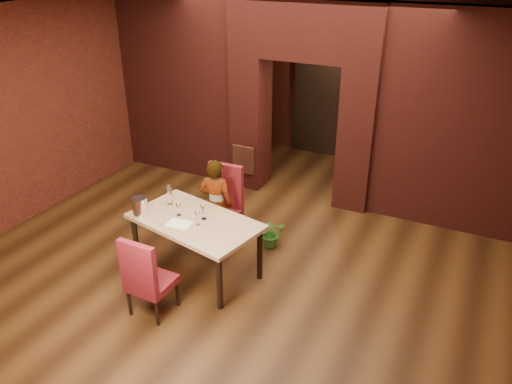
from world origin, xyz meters
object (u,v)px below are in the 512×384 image
dining_table (196,246)px  wine_glass_a (179,209)px  chair_far (220,207)px  chair_near (151,274)px  wine_glass_b (204,212)px  water_bottle (169,194)px  person_seated (216,204)px  potted_plant (271,233)px  wine_bucket (140,206)px  wine_glass_c (198,218)px

dining_table → wine_glass_a: 0.54m
chair_far → chair_near: (0.06, -1.68, -0.05)m
wine_glass_b → chair_near: bearing=-97.5°
wine_glass_b → water_bottle: (-0.62, 0.15, 0.04)m
person_seated → dining_table: bearing=89.0°
potted_plant → wine_glass_a: bearing=-131.8°
chair_far → potted_plant: (0.71, 0.21, -0.36)m
wine_glass_b → wine_bucket: size_ratio=0.82×
water_bottle → wine_glass_a: bearing=-36.2°
chair_far → potted_plant: bearing=12.9°
chair_near → chair_far: bearing=-87.1°
wine_glass_a → chair_near: bearing=-77.0°
person_seated → wine_glass_b: person_seated is taller
chair_far → wine_glass_a: (-0.16, -0.76, 0.30)m
dining_table → wine_glass_b: wine_glass_b is taller
dining_table → wine_bucket: (-0.70, -0.20, 0.51)m
wine_glass_a → water_bottle: size_ratio=0.63×
chair_far → wine_glass_c: 0.94m
person_seated → wine_glass_a: person_seated is taller
water_bottle → potted_plant: 1.55m
wine_glass_a → wine_bucket: 0.50m
wine_glass_a → potted_plant: size_ratio=0.43×
chair_near → water_bottle: bearing=-65.3°
dining_table → chair_near: bearing=-80.2°
water_bottle → wine_glass_b: bearing=-13.7°
wine_bucket → dining_table: bearing=15.8°
dining_table → wine_glass_b: bearing=49.2°
chair_far → person_seated: 0.15m
chair_near → potted_plant: (0.66, 1.89, -0.30)m
wine_glass_c → water_bottle: bearing=153.9°
dining_table → wine_bucket: 0.89m
wine_glass_b → wine_bucket: wine_bucket is taller
dining_table → wine_glass_c: bearing=-28.5°
water_bottle → wine_bucket: bearing=-111.9°
wine_glass_a → wine_glass_c: wine_glass_c is taller
wine_bucket → water_bottle: size_ratio=0.85×
potted_plant → dining_table: bearing=-122.3°
wine_glass_b → wine_bucket: bearing=-161.3°
wine_glass_a → wine_glass_b: (0.34, 0.06, 0.01)m
chair_near → wine_glass_b: chair_near is taller
wine_bucket → potted_plant: size_ratio=0.57×
chair_near → dining_table: bearing=-91.2°
wine_glass_b → potted_plant: size_ratio=0.47×
chair_near → potted_plant: bearing=-108.2°
person_seated → wine_bucket: size_ratio=5.50×
chair_near → person_seated: person_seated is taller
potted_plant → wine_bucket: bearing=-138.1°
dining_table → chair_near: size_ratio=1.60×
person_seated → water_bottle: 0.68m
wine_glass_c → wine_bucket: bearing=-172.4°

